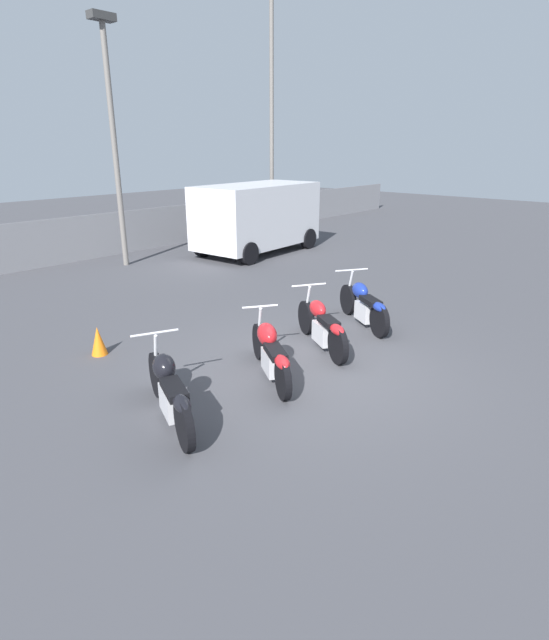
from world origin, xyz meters
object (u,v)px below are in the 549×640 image
at_px(light_pole_left, 112,123).
at_px(traffic_cone_near, 98,341).
at_px(parked_van, 257,215).
at_px(motorcycle_slot_2, 322,326).
at_px(light_pole_right, 272,99).
at_px(motorcycle_slot_0, 170,391).
at_px(motorcycle_slot_1, 271,352).
at_px(motorcycle_slot_3, 364,305).

relative_size(light_pole_left, traffic_cone_near, 13.34).
distance_m(parked_van, traffic_cone_near, 9.23).
relative_size(motorcycle_slot_2, parked_van, 0.41).
relative_size(light_pole_left, motorcycle_slot_2, 3.60).
distance_m(light_pole_right, motorcycle_slot_0, 15.47).
height_order(light_pole_left, motorcycle_slot_0, light_pole_left).
bearing_deg(motorcycle_slot_2, motorcycle_slot_0, -148.63).
bearing_deg(traffic_cone_near, motorcycle_slot_0, -101.33).
height_order(light_pole_right, motorcycle_slot_0, light_pole_right).
xyz_separation_m(light_pole_right, traffic_cone_near, (-11.29, -6.03, -4.87)).
bearing_deg(motorcycle_slot_2, motorcycle_slot_1, -144.44).
xyz_separation_m(motorcycle_slot_0, parked_van, (8.82, 6.73, 0.81)).
height_order(motorcycle_slot_0, motorcycle_slot_1, motorcycle_slot_0).
height_order(motorcycle_slot_1, traffic_cone_near, motorcycle_slot_1).
height_order(light_pole_left, traffic_cone_near, light_pole_left).
bearing_deg(traffic_cone_near, motorcycle_slot_2, -44.29).
distance_m(motorcycle_slot_0, parked_van, 11.13).
xyz_separation_m(motorcycle_slot_1, parked_van, (6.96, 6.84, 0.81)).
xyz_separation_m(motorcycle_slot_3, parked_van, (3.92, 6.64, 0.81)).
xyz_separation_m(motorcycle_slot_3, traffic_cone_near, (-4.35, 2.65, -0.18)).
distance_m(motorcycle_slot_1, motorcycle_slot_3, 3.05).
xyz_separation_m(motorcycle_slot_2, motorcycle_slot_3, (1.54, 0.09, 0.01)).
bearing_deg(light_pole_left, traffic_cone_near, -126.49).
relative_size(light_pole_right, motorcycle_slot_3, 4.87).
xyz_separation_m(light_pole_left, motorcycle_slot_1, (-2.91, -8.56, -3.61)).
bearing_deg(parked_van, motorcycle_slot_1, -49.43).
bearing_deg(motorcycle_slot_0, motorcycle_slot_2, 23.96).
relative_size(motorcycle_slot_2, traffic_cone_near, 3.71).
bearing_deg(traffic_cone_near, light_pole_left, 53.51).
bearing_deg(motorcycle_slot_3, motorcycle_slot_1, -143.86).
bearing_deg(motorcycle_slot_3, motorcycle_slot_0, -146.53).
distance_m(motorcycle_slot_2, parked_van, 8.70).
relative_size(light_pole_left, motorcycle_slot_3, 3.72).
bearing_deg(motorcycle_slot_0, light_pole_left, 84.39).
xyz_separation_m(light_pole_right, parked_van, (-3.02, -2.04, -3.88)).
relative_size(motorcycle_slot_0, traffic_cone_near, 3.99).
relative_size(light_pole_right, motorcycle_slot_1, 4.87).
distance_m(light_pole_right, motorcycle_slot_2, 13.07).
height_order(light_pole_left, parked_van, light_pole_left).
bearing_deg(motorcycle_slot_0, parked_van, 61.18).
bearing_deg(parked_van, light_pole_left, -116.90).
relative_size(motorcycle_slot_3, traffic_cone_near, 3.59).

